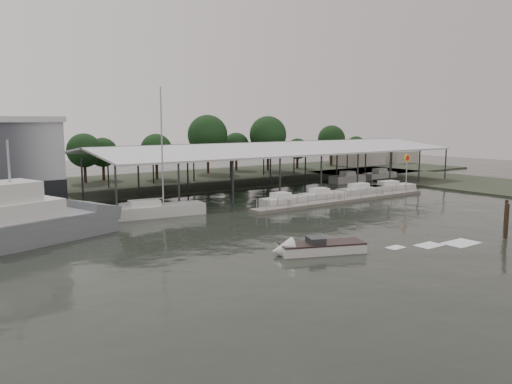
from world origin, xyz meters
TOP-DOWN VIEW (x-y plane):
  - ground at (0.00, 0.00)m, footprint 200.00×200.00m
  - land_strip_far at (0.00, 42.00)m, footprint 140.00×30.00m
  - land_strip_east at (45.00, 10.00)m, footprint 20.00×60.00m
  - covered_boat_shed at (17.00, 28.00)m, footprint 58.24×24.00m
  - floating_dock at (15.00, 10.00)m, footprint 28.00×2.00m
  - shell_fuel_sign at (27.00, 9.99)m, footprint 1.10×0.18m
  - distant_commercial_buildings at (59.03, 44.69)m, footprint 22.00×8.00m
  - grey_trawler at (-22.03, 10.40)m, footprint 16.42×9.57m
  - white_sailboat at (-8.15, 14.87)m, footprint 9.96×4.01m
  - speedboat_underway at (-4.91, -6.18)m, footprint 17.44×8.18m
  - moored_cruiser_0 at (6.80, 12.11)m, footprint 6.01×2.40m
  - moored_cruiser_1 at (13.25, 12.32)m, footprint 6.41×2.59m
  - moored_cruiser_2 at (21.10, 12.95)m, footprint 7.93×2.60m
  - moored_cruiser_3 at (26.68, 12.48)m, footprint 7.91×3.37m
  - horizon_tree_line at (23.74, 47.59)m, footprint 68.05×10.47m

SIDE VIEW (x-z plane):
  - ground at x=0.00m, z-range 0.00..0.00m
  - land_strip_far at x=0.00m, z-range -0.05..0.25m
  - land_strip_east at x=45.00m, z-range -0.05..0.25m
  - floating_dock at x=15.00m, z-range -0.50..0.90m
  - speedboat_underway at x=-4.91m, z-range -0.61..1.39m
  - moored_cruiser_0 at x=6.80m, z-range -0.24..1.46m
  - moored_cruiser_1 at x=13.25m, z-range -0.24..1.46m
  - moored_cruiser_2 at x=21.10m, z-range -0.24..1.46m
  - moored_cruiser_3 at x=26.68m, z-range -0.24..1.46m
  - white_sailboat at x=-8.15m, z-range -6.22..7.54m
  - grey_trawler at x=-22.03m, z-range -2.84..6.00m
  - distant_commercial_buildings at x=59.03m, z-range -0.16..3.84m
  - shell_fuel_sign at x=27.00m, z-range 1.15..6.70m
  - covered_boat_shed at x=17.00m, z-range 2.65..9.61m
  - horizon_tree_line at x=23.74m, z-range 0.64..11.94m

